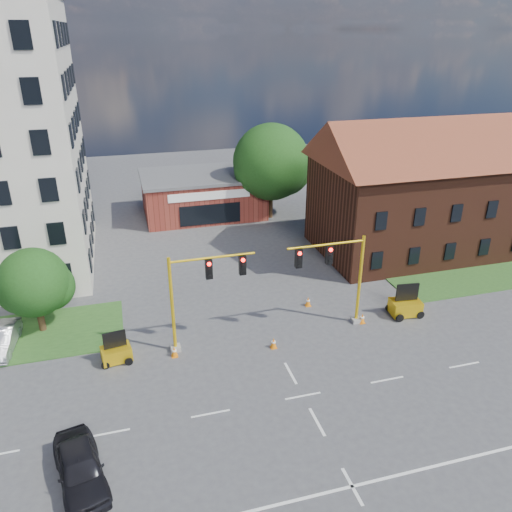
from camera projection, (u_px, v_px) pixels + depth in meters
name	position (u px, v px, depth m)	size (l,w,h in m)	color
ground	(303.00, 396.00, 26.56)	(120.00, 120.00, 0.00)	#47474A
grass_verge_ne	(479.00, 279.00, 38.84)	(14.00, 4.00, 0.08)	#2A531F
lane_markings	(325.00, 436.00, 23.93)	(60.00, 36.00, 0.01)	white
brick_shop	(203.00, 194.00, 51.94)	(12.40, 8.40, 4.30)	maroon
townhouse_row	(438.00, 182.00, 42.53)	(21.00, 11.00, 11.50)	#4C2417
tree_large	(275.00, 164.00, 49.67)	(7.97, 7.59, 9.60)	#371F14
tree_nw_front	(38.00, 284.00, 31.07)	(4.57, 4.35, 5.68)	#371F14
signal_mast_west	(200.00, 290.00, 29.12)	(5.30, 0.60, 6.20)	gray
signal_mast_east	(337.00, 272.00, 31.26)	(5.30, 0.60, 6.20)	gray
trailer_west	(116.00, 352.00, 29.12)	(1.84, 1.38, 1.92)	yellow
trailer_east	(405.00, 306.00, 33.82)	(2.13, 1.54, 2.26)	yellow
cone_a	(174.00, 352.00, 29.63)	(0.40, 0.40, 0.70)	orange
cone_b	(274.00, 343.00, 30.44)	(0.40, 0.40, 0.70)	orange
cone_c	(362.00, 318.00, 33.04)	(0.40, 0.40, 0.70)	orange
cone_d	(308.00, 302.00, 35.08)	(0.40, 0.40, 0.70)	orange
pickup_white	(393.00, 253.00, 41.86)	(2.22, 4.82, 1.34)	white
sedan_dark	(80.00, 467.00, 21.24)	(1.86, 4.63, 1.58)	black
sedan_silver_front	(2.00, 339.00, 30.17)	(1.47, 4.20, 1.39)	#9C9DA3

